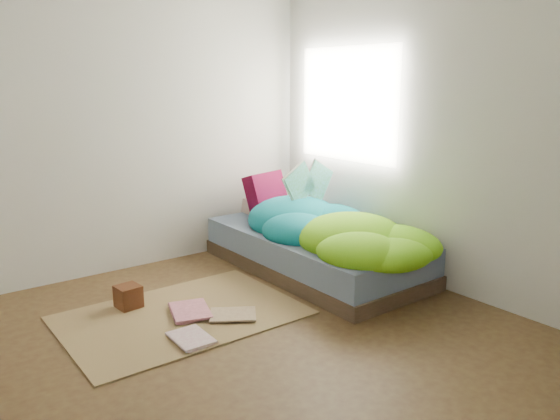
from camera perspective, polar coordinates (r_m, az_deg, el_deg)
The scene contains 12 objects.
ground at distance 3.59m, azimuth -3.91°, elevation -13.31°, with size 3.50×3.50×0.00m, color #402818.
room_walls at distance 3.22m, azimuth -4.25°, elevation 13.63°, with size 3.54×3.54×2.62m.
bed at distance 4.74m, azimuth 3.64°, elevation -4.32°, with size 1.00×2.00×0.34m.
duvet at distance 4.49m, azimuth 5.53°, elevation -0.84°, with size 0.96×1.84×0.34m, color #08617B, non-canonical shape.
rug at distance 3.95m, azimuth -10.23°, elevation -10.78°, with size 1.60×1.10×0.01m, color brown.
pillow_floral at distance 5.38m, azimuth -0.40°, elevation 0.51°, with size 0.61×0.38×0.14m, color beige.
pillow_magenta at distance 5.11m, azimuth -1.35°, elevation 1.49°, with size 0.43×0.13×0.43m, color #450420.
open_book at distance 4.83m, azimuth 3.12°, elevation 4.07°, with size 0.49×0.11×0.30m, color #2A8138, non-canonical shape.
wooden_box at distance 4.13m, azimuth -15.57°, elevation -8.69°, with size 0.16×0.16×0.16m, color #3A1B0D.
floor_book_a at distance 3.54m, azimuth -10.93°, elevation -13.50°, with size 0.22×0.30×0.02m, color silver.
floor_book_b at distance 3.93m, azimuth -11.27°, elevation -10.60°, with size 0.26×0.35×0.03m, color pink.
floor_book_c at distance 3.76m, azimuth -4.95°, elevation -11.60°, with size 0.23×0.31×0.02m, color tan.
Camera 1 is at (-1.74, -2.69, 1.61)m, focal length 35.00 mm.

